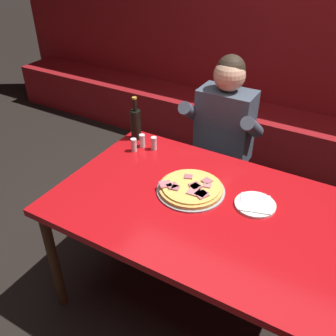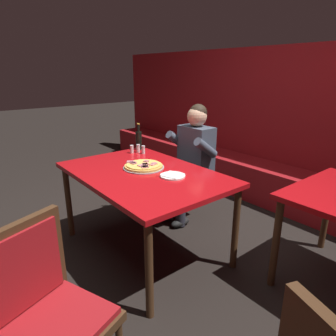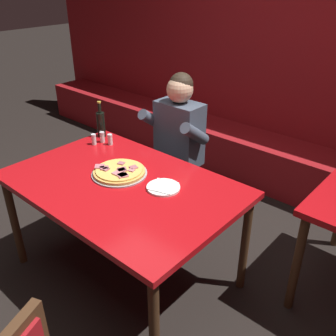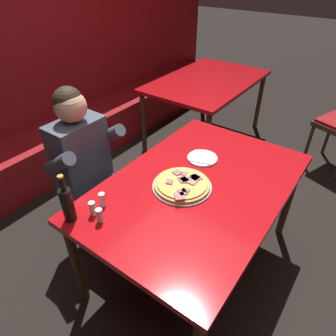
% 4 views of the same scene
% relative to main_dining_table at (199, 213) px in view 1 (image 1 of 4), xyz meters
% --- Properties ---
extents(ground_plane, '(24.00, 24.00, 0.00)m').
position_rel_main_dining_table_xyz_m(ground_plane, '(0.00, 0.00, -0.70)').
color(ground_plane, black).
extents(booth_wall_panel, '(6.80, 0.16, 1.90)m').
position_rel_main_dining_table_xyz_m(booth_wall_panel, '(0.00, 2.18, 0.25)').
color(booth_wall_panel, maroon).
rests_on(booth_wall_panel, ground_plane).
extents(booth_bench, '(6.46, 0.48, 0.46)m').
position_rel_main_dining_table_xyz_m(booth_bench, '(0.00, 1.86, -0.47)').
color(booth_bench, maroon).
rests_on(booth_bench, ground_plane).
extents(main_dining_table, '(1.50, 1.00, 0.77)m').
position_rel_main_dining_table_xyz_m(main_dining_table, '(0.00, 0.00, 0.00)').
color(main_dining_table, '#422816').
rests_on(main_dining_table, ground_plane).
extents(pizza, '(0.37, 0.37, 0.05)m').
position_rel_main_dining_table_xyz_m(pizza, '(-0.09, 0.06, 0.09)').
color(pizza, '#9E9EA3').
rests_on(pizza, main_dining_table).
extents(plate_white_paper, '(0.21, 0.21, 0.02)m').
position_rel_main_dining_table_xyz_m(plate_white_paper, '(0.25, 0.12, 0.08)').
color(plate_white_paper, white).
rests_on(plate_white_paper, main_dining_table).
extents(beer_bottle, '(0.07, 0.07, 0.29)m').
position_rel_main_dining_table_xyz_m(beer_bottle, '(-0.67, 0.40, 0.18)').
color(beer_bottle, black).
rests_on(beer_bottle, main_dining_table).
extents(shaker_red_pepper_flakes, '(0.04, 0.04, 0.09)m').
position_rel_main_dining_table_xyz_m(shaker_red_pepper_flakes, '(-0.57, 0.33, 0.11)').
color(shaker_red_pepper_flakes, silver).
rests_on(shaker_red_pepper_flakes, main_dining_table).
extents(shaker_parmesan, '(0.04, 0.04, 0.09)m').
position_rel_main_dining_table_xyz_m(shaker_parmesan, '(-0.49, 0.34, 0.11)').
color(shaker_parmesan, silver).
rests_on(shaker_parmesan, main_dining_table).
extents(shaker_black_pepper, '(0.04, 0.04, 0.09)m').
position_rel_main_dining_table_xyz_m(shaker_black_pepper, '(-0.59, 0.26, 0.11)').
color(shaker_black_pepper, silver).
rests_on(shaker_black_pepper, main_dining_table).
extents(diner_seated_blue_shirt, '(0.53, 0.53, 1.27)m').
position_rel_main_dining_table_xyz_m(diner_seated_blue_shirt, '(-0.22, 0.76, 0.01)').
color(diner_seated_blue_shirt, black).
rests_on(diner_seated_blue_shirt, ground_plane).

